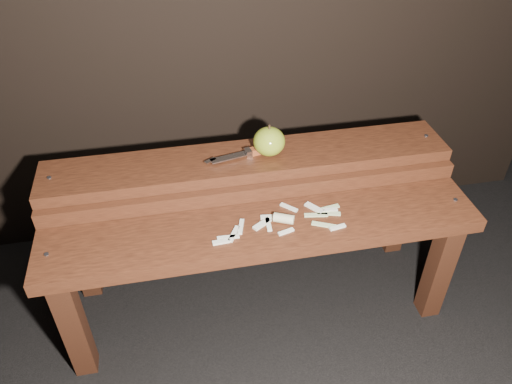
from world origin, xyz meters
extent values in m
plane|color=black|center=(0.00, 0.00, 0.00)|extent=(60.00, 60.00, 0.00)
cube|color=#32170C|center=(-0.54, -0.10, 0.19)|extent=(0.06, 0.06, 0.38)
cube|color=#32170C|center=(0.54, -0.10, 0.19)|extent=(0.06, 0.06, 0.38)
cube|color=#411E0F|center=(0.00, -0.05, 0.40)|extent=(1.20, 0.20, 0.04)
cylinder|color=slate|center=(-0.56, -0.05, 0.42)|extent=(0.01, 0.01, 0.00)
cylinder|color=slate|center=(0.56, -0.05, 0.42)|extent=(0.01, 0.01, 0.00)
cube|color=#32170C|center=(-0.54, 0.20, 0.23)|extent=(0.06, 0.06, 0.46)
cube|color=#32170C|center=(0.54, 0.20, 0.23)|extent=(0.06, 0.06, 0.46)
cube|color=#411E0F|center=(0.00, 0.07, 0.44)|extent=(1.20, 0.02, 0.05)
cube|color=#411E0F|center=(0.00, 0.17, 0.48)|extent=(1.20, 0.18, 0.04)
cylinder|color=slate|center=(-0.56, 0.17, 0.50)|extent=(0.01, 0.01, 0.00)
cylinder|color=slate|center=(0.56, 0.17, 0.50)|extent=(0.01, 0.01, 0.00)
ellipsoid|color=olive|center=(0.06, 0.17, 0.54)|extent=(0.09, 0.09, 0.08)
cylinder|color=#382314|center=(0.06, 0.17, 0.59)|extent=(0.01, 0.01, 0.01)
cube|color=brown|center=(0.05, 0.18, 0.51)|extent=(0.10, 0.04, 0.02)
cube|color=silver|center=(0.00, 0.17, 0.51)|extent=(0.02, 0.03, 0.02)
cube|color=silver|center=(-0.06, 0.16, 0.51)|extent=(0.11, 0.05, 0.00)
cube|color=silver|center=(-0.11, 0.15, 0.51)|extent=(0.04, 0.03, 0.00)
cube|color=beige|center=(0.19, -0.10, 0.42)|extent=(0.05, 0.02, 0.01)
cube|color=beige|center=(-0.12, -0.09, 0.42)|extent=(0.05, 0.02, 0.01)
cube|color=beige|center=(0.08, 0.01, 0.42)|extent=(0.05, 0.05, 0.01)
cube|color=beige|center=(0.01, -0.05, 0.42)|extent=(0.02, 0.05, 0.01)
cube|color=beige|center=(0.15, -0.01, 0.42)|extent=(0.05, 0.06, 0.01)
cube|color=beige|center=(0.03, -0.02, 0.42)|extent=(0.06, 0.02, 0.01)
cube|color=beige|center=(0.19, -0.03, 0.42)|extent=(0.04, 0.02, 0.01)
cube|color=beige|center=(-0.08, -0.07, 0.42)|extent=(0.04, 0.06, 0.01)
cube|color=beige|center=(0.00, -0.05, 0.42)|extent=(0.06, 0.05, 0.01)
cube|color=beige|center=(-0.10, -0.08, 0.42)|extent=(0.06, 0.01, 0.01)
cube|color=beige|center=(-0.06, -0.05, 0.42)|extent=(0.03, 0.06, 0.01)
cube|color=beige|center=(0.05, -0.09, 0.42)|extent=(0.05, 0.02, 0.01)
cylinder|color=#C9BB8C|center=(0.06, -0.05, 0.43)|extent=(0.06, 0.05, 0.03)
cube|color=#BCC988|center=(0.16, -0.08, 0.42)|extent=(0.06, 0.04, 0.00)
cube|color=#BCC988|center=(0.15, -0.04, 0.42)|extent=(0.07, 0.02, 0.00)
cube|color=#BCC988|center=(0.19, -0.04, 0.42)|extent=(0.07, 0.03, 0.00)
cube|color=#BCC988|center=(0.19, -0.02, 0.42)|extent=(0.07, 0.02, 0.00)
camera|label=1|loc=(-0.21, -1.02, 1.32)|focal=35.00mm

